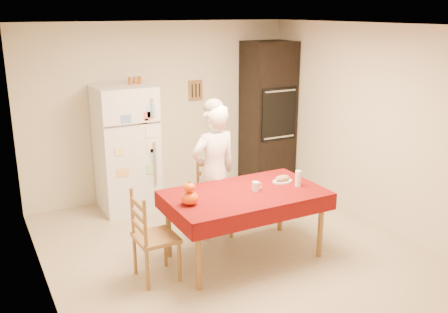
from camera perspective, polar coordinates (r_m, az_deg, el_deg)
floor at (r=5.76m, az=1.38°, el=-10.95°), size 4.50×4.50×0.00m
room_shell at (r=5.22m, az=1.49°, el=5.08°), size 4.02×4.52×2.51m
refrigerator at (r=6.84m, az=-11.09°, el=0.90°), size 0.75×0.74×1.70m
oven_cabinet at (r=7.76m, az=5.03°, el=4.89°), size 0.70×0.62×2.20m
dining_table at (r=5.41m, az=2.39°, el=-4.78°), size 1.70×1.00×0.76m
chair_far at (r=6.10m, az=-1.18°, el=-4.11°), size 0.52×0.51×0.95m
chair_left at (r=5.07m, az=-8.49°, el=-8.72°), size 0.41×0.43×0.95m
seated_woman at (r=5.86m, az=-1.14°, el=-1.81°), size 0.63×0.44×1.63m
coffee_mug at (r=5.41m, az=3.64°, el=-3.42°), size 0.08×0.08×0.10m
pumpkin_lower at (r=5.04m, az=-3.95°, el=-4.76°), size 0.18×0.18×0.14m
pumpkin_upper at (r=5.00m, az=-3.97°, el=-3.53°), size 0.12×0.12×0.09m
wine_glass at (r=5.60m, az=8.47°, el=-2.48°), size 0.07×0.07×0.18m
bread_plate at (r=5.72m, az=6.68°, el=-2.84°), size 0.24×0.24×0.02m
bread_loaf at (r=5.71m, az=6.70°, el=-2.45°), size 0.18×0.10×0.06m
spice_jar_left at (r=6.74m, az=-10.69°, el=8.51°), size 0.05×0.05×0.10m
spice_jar_mid at (r=6.76m, az=-10.15°, el=8.56°), size 0.05×0.05×0.10m
spice_jar_right at (r=6.78m, az=-9.63°, el=8.61°), size 0.05×0.05×0.10m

